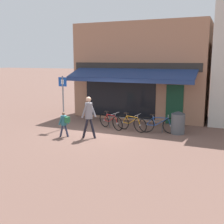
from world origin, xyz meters
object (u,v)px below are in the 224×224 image
(pedestrian_child, at_px, (64,122))
(pedestrian_adult, at_px, (89,113))
(bicycle_blue, at_px, (158,125))
(litter_bin, at_px, (178,122))
(bicycle_red, at_px, (111,121))
(bicycle_orange, at_px, (131,123))
(parking_sign, at_px, (63,97))

(pedestrian_child, bearing_deg, pedestrian_adult, -160.18)
(bicycle_blue, height_order, litter_bin, litter_bin)
(bicycle_red, distance_m, bicycle_orange, 1.08)
(bicycle_orange, relative_size, pedestrian_child, 1.52)
(bicycle_orange, xyz_separation_m, bicycle_blue, (1.28, 0.19, -0.00))
(parking_sign, bearing_deg, bicycle_blue, 13.16)
(pedestrian_child, bearing_deg, bicycle_red, -115.42)
(parking_sign, bearing_deg, litter_bin, 13.15)
(bicycle_red, xyz_separation_m, bicycle_orange, (1.08, -0.01, 0.00))
(pedestrian_adult, bearing_deg, bicycle_blue, -133.63)
(pedestrian_adult, relative_size, pedestrian_child, 1.63)
(bicycle_blue, bearing_deg, litter_bin, 1.03)
(bicycle_orange, xyz_separation_m, litter_bin, (2.15, 0.40, 0.14))
(bicycle_red, relative_size, bicycle_blue, 0.88)
(bicycle_blue, relative_size, pedestrian_adult, 1.00)
(bicycle_blue, xyz_separation_m, pedestrian_adult, (-2.59, -2.05, 0.74))
(bicycle_orange, xyz_separation_m, pedestrian_adult, (-1.31, -1.85, 0.74))
(pedestrian_adult, height_order, pedestrian_child, pedestrian_adult)
(bicycle_red, relative_size, litter_bin, 1.51)
(pedestrian_adult, relative_size, parking_sign, 0.70)
(pedestrian_child, bearing_deg, litter_bin, -144.76)
(bicycle_blue, distance_m, pedestrian_child, 4.35)
(bicycle_orange, height_order, bicycle_blue, same)
(pedestrian_adult, bearing_deg, bicycle_red, -88.91)
(bicycle_blue, height_order, parking_sign, parking_sign)
(bicycle_blue, bearing_deg, bicycle_red, 172.32)
(pedestrian_child, distance_m, parking_sign, 1.75)
(bicycle_orange, distance_m, bicycle_blue, 1.30)
(bicycle_red, relative_size, parking_sign, 0.62)
(bicycle_red, bearing_deg, bicycle_blue, 31.01)
(parking_sign, bearing_deg, bicycle_red, 22.09)
(pedestrian_adult, xyz_separation_m, pedestrian_child, (-1.09, -0.26, -0.44))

